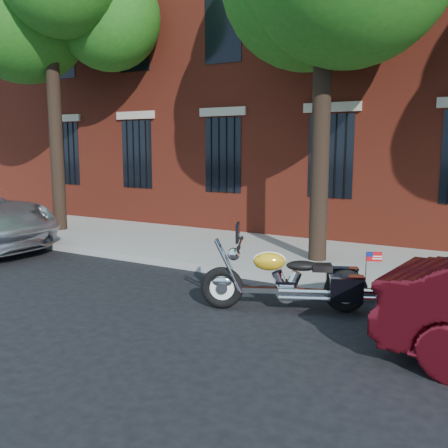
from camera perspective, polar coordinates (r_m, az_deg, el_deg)
The scene contains 6 objects.
ground at distance 8.07m, azimuth 0.01°, elevation -8.66°, with size 120.00×120.00×0.00m, color black.
curb at distance 9.22m, azimuth 4.38°, elevation -5.97°, with size 40.00×0.16×0.15m, color gray.
sidewalk at distance 10.89m, azimuth 8.74°, elevation -3.74°, with size 40.00×3.60×0.15m, color gray.
building at distance 17.51m, azimuth 18.05°, elevation 20.17°, with size 26.00×10.08×12.00m.
tree_left at distance 15.06m, azimuth -19.38°, elevation 22.78°, with size 4.12×3.92×8.54m.
motorcycle at distance 7.49m, azimuth 7.80°, elevation -6.60°, with size 2.50×1.39×1.30m.
Camera 1 is at (3.89, -6.64, 2.42)m, focal length 40.00 mm.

